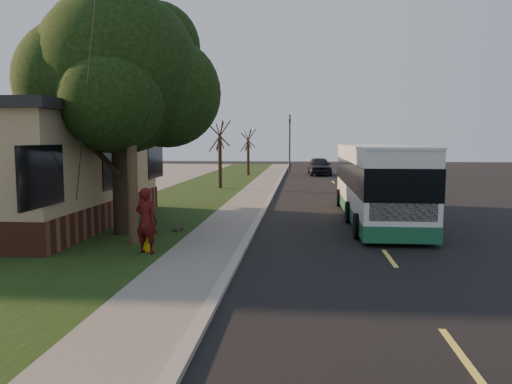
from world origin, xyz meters
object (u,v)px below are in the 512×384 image
(utility_pole, at_px, (130,88))
(skateboard_main, at_px, (179,228))
(fire_hydrant, at_px, (146,238))
(leafy_tree, at_px, (121,76))
(bare_tree_near, at_px, (220,155))
(transit_bus, at_px, (376,181))
(bare_tree_far, at_px, (248,153))
(skateboarder, at_px, (146,221))
(traffic_signal, at_px, (290,139))
(dumpster, at_px, (65,197))
(distant_car, at_px, (319,166))

(utility_pole, relative_size, skateboard_main, 10.93)
(fire_hydrant, relative_size, skateboard_main, 0.89)
(leafy_tree, bearing_deg, bare_tree_near, 87.50)
(transit_bus, bearing_deg, bare_tree_far, 107.86)
(bare_tree_far, xyz_separation_m, skateboarder, (0.50, -30.27, -1.04))
(traffic_signal, xyz_separation_m, transit_bus, (4.06, -27.48, -1.61))
(leafy_tree, relative_size, transit_bus, 0.73)
(dumpster, bearing_deg, skateboarder, -52.26)
(leafy_tree, height_order, skateboard_main, leafy_tree)
(leafy_tree, bearing_deg, distant_car, 75.62)
(utility_pole, height_order, leafy_tree, utility_pole)
(leafy_tree, relative_size, skateboarder, 4.36)
(utility_pole, bearing_deg, distant_car, 77.92)
(fire_hydrant, xyz_separation_m, skateboarder, (0.10, -0.27, 0.53))
(fire_hydrant, relative_size, distant_car, 0.16)
(bare_tree_near, xyz_separation_m, bare_tree_far, (0.50, 12.00, -0.15))
(bare_tree_near, distance_m, skateboarder, 18.33)
(utility_pole, xyz_separation_m, transit_bus, (7.87, 5.53, -3.08))
(skateboarder, distance_m, dumpster, 10.35)
(traffic_signal, bearing_deg, dumpster, -109.68)
(skateboard_main, distance_m, distant_car, 28.76)
(leafy_tree, bearing_deg, skateboard_main, 21.98)
(transit_bus, relative_size, distant_car, 2.26)
(leafy_tree, bearing_deg, fire_hydrant, -59.33)
(bare_tree_far, relative_size, traffic_signal, 0.73)
(transit_bus, relative_size, skateboarder, 6.00)
(leafy_tree, xyz_separation_m, distant_car, (7.40, 28.85, -4.36))
(traffic_signal, bearing_deg, skateboarder, -95.00)
(utility_pole, height_order, bare_tree_near, utility_pole)
(leafy_tree, relative_size, dumpster, 4.83)
(utility_pole, relative_size, bare_tree_far, 2.25)
(utility_pole, distance_m, traffic_signal, 33.26)
(transit_bus, height_order, distant_car, transit_bus)
(traffic_signal, bearing_deg, distant_car, -42.53)
(leafy_tree, distance_m, skateboard_main, 5.35)
(utility_pole, distance_m, leafy_tree, 1.94)
(skateboard_main, height_order, dumpster, dumpster)
(traffic_signal, bearing_deg, transit_bus, -81.59)
(utility_pole, xyz_separation_m, leafy_tree, (-0.87, 1.66, 0.54))
(bare_tree_near, distance_m, transit_bus, 14.04)
(leafy_tree, xyz_separation_m, dumpster, (-4.66, 5.26, -4.55))
(fire_hydrant, height_order, distant_car, distant_car)
(transit_bus, height_order, skateboarder, transit_bus)
(transit_bus, xyz_separation_m, skateboard_main, (-7.06, -3.20, -1.42))
(utility_pole, height_order, skateboard_main, utility_pole)
(bare_tree_far, xyz_separation_m, skateboard_main, (0.50, -26.68, -1.88))
(transit_bus, height_order, dumpster, transit_bus)
(traffic_signal, xyz_separation_m, skateboard_main, (-3.00, -30.68, -3.04))
(transit_bus, bearing_deg, distant_car, 93.07)
(bare_tree_far, height_order, transit_bus, bare_tree_far)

